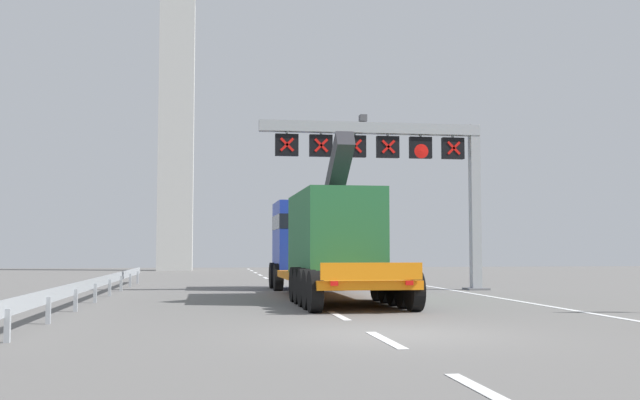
# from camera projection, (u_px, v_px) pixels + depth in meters

# --- Properties ---
(ground) EXTENTS (112.00, 112.00, 0.00)m
(ground) POSITION_uv_depth(u_px,v_px,m) (394.00, 334.00, 14.47)
(ground) COLOR slate
(lane_markings) EXTENTS (0.20, 58.33, 0.01)m
(lane_markings) POSITION_uv_depth(u_px,v_px,m) (277.00, 284.00, 36.00)
(lane_markings) COLOR silver
(lane_markings) RESTS_ON ground
(edge_line_right) EXTENTS (0.20, 63.00, 0.01)m
(edge_line_right) POSITION_uv_depth(u_px,v_px,m) (479.00, 295.00, 27.21)
(edge_line_right) COLOR silver
(edge_line_right) RESTS_ON ground
(overhead_lane_gantry) EXTENTS (9.44, 0.90, 7.17)m
(overhead_lane_gantry) POSITION_uv_depth(u_px,v_px,m) (400.00, 157.00, 30.43)
(overhead_lane_gantry) COLOR #9EA0A5
(overhead_lane_gantry) RESTS_ON ground
(heavy_haul_truck_orange) EXTENTS (3.09, 14.08, 5.30)m
(heavy_haul_truck_orange) POSITION_uv_depth(u_px,v_px,m) (322.00, 240.00, 27.00)
(heavy_haul_truck_orange) COLOR orange
(heavy_haul_truck_orange) RESTS_ON ground
(guardrail_left) EXTENTS (0.13, 26.68, 0.76)m
(guardrail_left) POSITION_uv_depth(u_px,v_px,m) (101.00, 282.00, 24.67)
(guardrail_left) COLOR #999EA3
(guardrail_left) RESTS_ON ground
(bridge_pylon_distant) EXTENTS (9.00, 2.00, 41.62)m
(bridge_pylon_distant) POSITION_uv_depth(u_px,v_px,m) (178.00, 12.00, 60.94)
(bridge_pylon_distant) COLOR #B7B7B2
(bridge_pylon_distant) RESTS_ON ground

